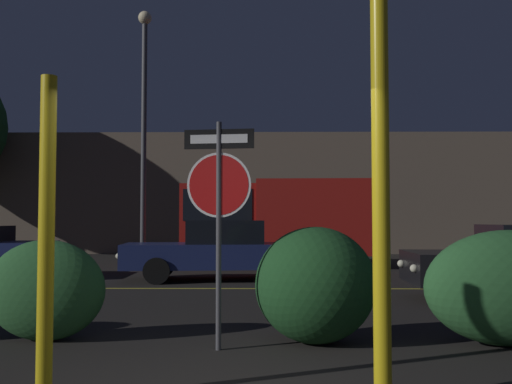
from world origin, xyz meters
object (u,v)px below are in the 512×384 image
at_px(stop_sign, 219,191).
at_px(yellow_pole_left, 46,238).
at_px(yellow_pole_right, 381,185).
at_px(hedge_bush_3, 509,288).
at_px(hedge_bush_1, 45,290).
at_px(hedge_bush_2, 315,285).
at_px(delivery_truck, 276,217).
at_px(street_lamp, 144,111).
at_px(passing_car_2, 220,250).

height_order(stop_sign, yellow_pole_left, yellow_pole_left).
height_order(yellow_pole_right, hedge_bush_3, yellow_pole_right).
height_order(hedge_bush_1, hedge_bush_2, hedge_bush_2).
bearing_deg(hedge_bush_1, hedge_bush_2, -1.99).
distance_m(stop_sign, yellow_pole_right, 2.33).
relative_size(hedge_bush_3, delivery_truck, 0.32).
xyz_separation_m(hedge_bush_3, street_lamp, (-6.44, 10.46, 4.06)).
bearing_deg(hedge_bush_1, yellow_pole_left, -69.18).
bearing_deg(passing_car_2, yellow_pole_left, 170.58).
xyz_separation_m(hedge_bush_1, delivery_truck, (3.03, 10.74, 0.92)).
xyz_separation_m(hedge_bush_3, delivery_truck, (-2.42, 10.96, 0.85)).
xyz_separation_m(hedge_bush_2, street_lamp, (-4.22, 10.36, 4.05)).
bearing_deg(passing_car_2, street_lamp, 32.17).
relative_size(hedge_bush_1, hedge_bush_2, 1.01).
xyz_separation_m(yellow_pole_left, hedge_bush_1, (-0.89, 2.33, -0.70)).
xyz_separation_m(hedge_bush_1, hedge_bush_2, (3.23, -0.11, 0.08)).
relative_size(stop_sign, hedge_bush_1, 1.78).
bearing_deg(yellow_pole_left, hedge_bush_1, 110.82).
bearing_deg(yellow_pole_left, hedge_bush_2, 43.41).
xyz_separation_m(passing_car_2, delivery_truck, (1.44, 3.88, 0.81)).
relative_size(yellow_pole_right, hedge_bush_1, 2.39).
relative_size(passing_car_2, delivery_truck, 0.78).
height_order(hedge_bush_2, passing_car_2, passing_car_2).
bearing_deg(hedge_bush_3, stop_sign, -176.04).
relative_size(yellow_pole_left, delivery_truck, 0.43).
distance_m(passing_car_2, delivery_truck, 4.22).
bearing_deg(delivery_truck, passing_car_2, 162.09).
xyz_separation_m(yellow_pole_left, hedge_bush_2, (2.34, 2.22, -0.62)).
bearing_deg(passing_car_2, yellow_pole_right, -172.90).
distance_m(yellow_pole_left, passing_car_2, 9.23).
xyz_separation_m(stop_sign, delivery_truck, (0.91, 11.19, -0.26)).
bearing_deg(yellow_pole_right, yellow_pole_left, -179.04).
bearing_deg(hedge_bush_2, delivery_truck, 91.06).
distance_m(yellow_pole_left, delivery_truck, 13.24).
xyz_separation_m(yellow_pole_right, street_lamp, (-4.55, 12.53, 3.01)).
bearing_deg(stop_sign, delivery_truck, 92.49).
distance_m(yellow_pole_right, delivery_truck, 13.04).
xyz_separation_m(yellow_pole_left, street_lamp, (-1.87, 12.57, 3.42)).
xyz_separation_m(hedge_bush_1, passing_car_2, (1.58, 6.86, 0.10)).
distance_m(yellow_pole_left, yellow_pole_right, 2.70).
distance_m(hedge_bush_1, hedge_bush_2, 3.23).
height_order(passing_car_2, street_lamp, street_lamp).
height_order(stop_sign, hedge_bush_1, stop_sign).
xyz_separation_m(yellow_pole_left, passing_car_2, (0.70, 9.19, -0.60)).
distance_m(hedge_bush_3, street_lamp, 12.94).
height_order(yellow_pole_right, street_lamp, street_lamp).
relative_size(yellow_pole_right, hedge_bush_3, 1.76).
relative_size(stop_sign, delivery_truck, 0.42).
xyz_separation_m(hedge_bush_1, hedge_bush_3, (5.45, -0.22, 0.06)).
height_order(stop_sign, delivery_truck, delivery_truck).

